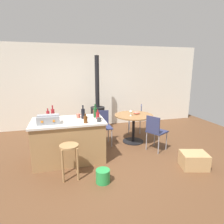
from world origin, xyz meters
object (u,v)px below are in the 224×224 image
(toolbox, at_px, (48,119))
(plastic_bucket, at_px, (103,176))
(bottle_2, at_px, (95,112))
(kitchen_island, at_px, (69,140))
(bottle_5, at_px, (83,113))
(serving_bowl, at_px, (136,113))
(bottle_1, at_px, (48,114))
(wooden_stool, at_px, (69,154))
(cup_1, at_px, (78,116))
(cup_0, at_px, (99,120))
(bottle_3, at_px, (53,114))
(dining_table, at_px, (134,121))
(wine_glass, at_px, (131,112))
(folding_chair_near, at_px, (103,125))
(bottle_6, at_px, (86,119))
(cardboard_box, at_px, (194,160))
(folding_chair_left, at_px, (137,116))
(bottle_0, at_px, (98,115))
(wood_stove, at_px, (98,113))
(bottle_4, at_px, (94,113))
(folding_chair_far, at_px, (155,130))

(toolbox, bearing_deg, plastic_bucket, -44.69)
(bottle_2, bearing_deg, kitchen_island, -170.38)
(bottle_5, distance_m, plastic_bucket, 1.41)
(bottle_5, bearing_deg, serving_bowl, 22.80)
(bottle_1, distance_m, bottle_5, 0.77)
(wooden_stool, relative_size, bottle_5, 2.17)
(bottle_5, relative_size, cup_1, 2.40)
(kitchen_island, relative_size, bottle_1, 6.92)
(cup_0, bearing_deg, bottle_3, 154.11)
(dining_table, distance_m, plastic_bucket, 2.08)
(wooden_stool, height_order, cup_0, cup_0)
(kitchen_island, height_order, wine_glass, wine_glass)
(folding_chair_near, distance_m, bottle_6, 1.20)
(wine_glass, height_order, cardboard_box, wine_glass)
(cardboard_box, bearing_deg, toolbox, 162.80)
(cup_0, bearing_deg, bottle_6, -175.31)
(bottle_2, bearing_deg, bottle_5, -171.26)
(wooden_stool, distance_m, dining_table, 2.20)
(folding_chair_near, relative_size, folding_chair_left, 1.01)
(bottle_0, distance_m, bottle_5, 0.32)
(folding_chair_near, height_order, cup_0, cup_0)
(cup_1, distance_m, plastic_bucket, 1.45)
(wine_glass, bearing_deg, bottle_3, -168.99)
(wood_stove, bearing_deg, dining_table, -59.79)
(bottle_0, xyz_separation_m, plastic_bucket, (-0.11, -0.97, -0.84))
(bottle_5, bearing_deg, kitchen_island, -169.65)
(folding_chair_left, bearing_deg, cardboard_box, -83.78)
(wood_stove, xyz_separation_m, bottle_4, (-0.39, -1.65, 0.40))
(bottle_2, distance_m, cup_1, 0.38)
(bottle_2, relative_size, cup_0, 2.39)
(plastic_bucket, bearing_deg, folding_chair_far, 32.92)
(wooden_stool, bearing_deg, wood_stove, 68.62)
(wooden_stool, distance_m, bottle_2, 1.17)
(folding_chair_near, bearing_deg, cup_1, -141.45)
(folding_chair_far, relative_size, wine_glass, 6.05)
(bottle_2, relative_size, bottle_4, 1.45)
(dining_table, xyz_separation_m, wood_stove, (-0.73, 1.25, -0.01))
(folding_chair_left, bearing_deg, folding_chair_near, -151.60)
(folding_chair_near, xyz_separation_m, bottle_2, (-0.29, -0.57, 0.48))
(kitchen_island, bearing_deg, cup_1, 32.02)
(folding_chair_far, distance_m, cup_0, 1.47)
(folding_chair_far, distance_m, folding_chair_left, 1.40)
(bottle_1, distance_m, bottle_4, 1.01)
(kitchen_island, relative_size, cardboard_box, 3.01)
(bottle_6, bearing_deg, toolbox, 168.85)
(folding_chair_left, relative_size, bottle_3, 2.86)
(bottle_2, distance_m, cup_0, 0.38)
(bottle_1, height_order, bottle_5, bottle_5)
(cup_0, height_order, cardboard_box, cup_0)
(cup_0, bearing_deg, wooden_stool, -144.09)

